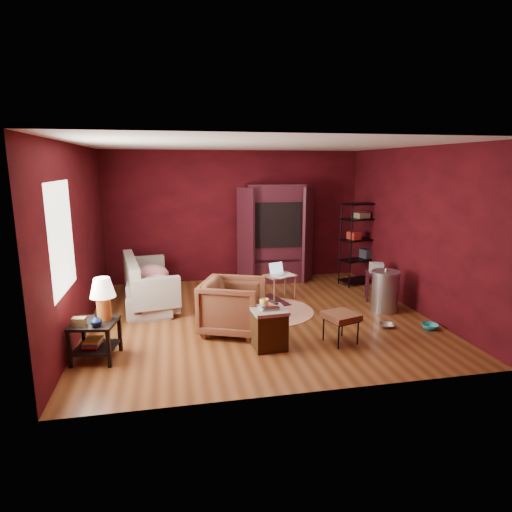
{
  "coord_description": "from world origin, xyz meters",
  "views": [
    {
      "loc": [
        -1.38,
        -6.66,
        2.49
      ],
      "look_at": [
        0.0,
        0.2,
        1.0
      ],
      "focal_mm": 30.0,
      "sensor_mm": 36.0,
      "label": 1
    }
  ],
  "objects": [
    {
      "name": "rug_oriental",
      "position": [
        0.03,
        0.65,
        0.02
      ],
      "size": [
        1.36,
        1.09,
        0.01
      ],
      "rotation": [
        0.0,
        0.0,
        0.28
      ],
      "color": "#50151E",
      "rests_on": "ground"
    },
    {
      "name": "tv_armoire",
      "position": [
        0.82,
        2.2,
        1.09
      ],
      "size": [
        1.65,
        0.92,
        2.1
      ],
      "rotation": [
        0.0,
        0.0,
        -0.05
      ],
      "color": "#43131E",
      "rests_on": "ground"
    },
    {
      "name": "footstool",
      "position": [
        0.94,
        -1.27,
        0.38
      ],
      "size": [
        0.53,
        0.53,
        0.44
      ],
      "rotation": [
        0.0,
        0.0,
        0.29
      ],
      "color": "black",
      "rests_on": "ground"
    },
    {
      "name": "vase",
      "position": [
        -2.34,
        -1.32,
        0.59
      ],
      "size": [
        0.16,
        0.17,
        0.14
      ],
      "primitive_type": "imported",
      "rotation": [
        0.0,
        0.0,
        0.11
      ],
      "color": "#0E1C46",
      "rests_on": "side_table"
    },
    {
      "name": "small_stand",
      "position": [
        2.34,
        0.47,
        0.53
      ],
      "size": [
        0.46,
        0.46,
        0.71
      ],
      "rotation": [
        0.0,
        0.0,
        -0.35
      ],
      "color": "#43131E",
      "rests_on": "ground"
    },
    {
      "name": "pet_bowl_turquoise",
      "position": [
        2.5,
        -1.07,
        0.13
      ],
      "size": [
        0.26,
        0.17,
        0.25
      ],
      "primitive_type": "imported",
      "rotation": [
        0.0,
        0.0,
        0.4
      ],
      "color": "#27ABB8",
      "rests_on": "ground"
    },
    {
      "name": "sofa",
      "position": [
        -1.8,
        1.05,
        0.37
      ],
      "size": [
        0.62,
        1.91,
        0.74
      ],
      "primitive_type": "imported",
      "rotation": [
        0.0,
        0.0,
        1.6
      ],
      "color": "gray",
      "rests_on": "ground"
    },
    {
      "name": "wire_shelving",
      "position": [
        2.54,
        1.59,
        0.95
      ],
      "size": [
        0.91,
        0.58,
        1.73
      ],
      "rotation": [
        0.0,
        0.0,
        0.27
      ],
      "color": "black",
      "rests_on": "ground"
    },
    {
      "name": "pet_bowl_steel",
      "position": [
        1.88,
        -0.87,
        0.12
      ],
      "size": [
        0.23,
        0.14,
        0.23
      ],
      "primitive_type": "imported",
      "rotation": [
        0.0,
        0.0,
        -0.39
      ],
      "color": "#B5B8BC",
      "rests_on": "ground"
    },
    {
      "name": "laptop_desk",
      "position": [
        0.59,
        0.88,
        0.42
      ],
      "size": [
        0.65,
        0.57,
        0.68
      ],
      "rotation": [
        0.0,
        0.0,
        0.37
      ],
      "color": "#9F6248",
      "rests_on": "ground"
    },
    {
      "name": "room",
      "position": [
        -0.04,
        -0.01,
        1.4
      ],
      "size": [
        5.54,
        5.04,
        2.84
      ],
      "color": "brown",
      "rests_on": "ground"
    },
    {
      "name": "side_table",
      "position": [
        -2.34,
        -1.11,
        0.64
      ],
      "size": [
        0.63,
        0.63,
        1.07
      ],
      "rotation": [
        0.0,
        0.0,
        -0.17
      ],
      "color": "black",
      "rests_on": "ground"
    },
    {
      "name": "hamper",
      "position": [
        -0.11,
        -1.24,
        0.29
      ],
      "size": [
        0.49,
        0.49,
        0.65
      ],
      "rotation": [
        0.0,
        0.0,
        0.06
      ],
      "color": "#3B230D",
      "rests_on": "ground"
    },
    {
      "name": "armchair",
      "position": [
        -0.51,
        -0.58,
        0.45
      ],
      "size": [
        1.09,
        1.12,
        0.9
      ],
      "primitive_type": "imported",
      "rotation": [
        0.0,
        0.0,
        1.19
      ],
      "color": "black",
      "rests_on": "ground"
    },
    {
      "name": "trash_can",
      "position": [
        2.2,
        -0.15,
        0.36
      ],
      "size": [
        0.62,
        0.62,
        0.77
      ],
      "rotation": [
        0.0,
        0.0,
        -0.31
      ],
      "color": "#A8A9B0",
      "rests_on": "ground"
    },
    {
      "name": "rug_round",
      "position": [
        0.24,
        0.22,
        0.01
      ],
      "size": [
        2.04,
        2.04,
        0.01
      ],
      "rotation": [
        0.0,
        0.0,
        0.42
      ],
      "color": "#EDDFC6",
      "rests_on": "ground"
    },
    {
      "name": "mug",
      "position": [
        -0.18,
        -1.29,
        0.69
      ],
      "size": [
        0.14,
        0.11,
        0.13
      ],
      "primitive_type": "imported",
      "rotation": [
        0.0,
        0.0,
        -0.11
      ],
      "color": "#FFF77C",
      "rests_on": "hamper"
    },
    {
      "name": "sofa_cushions",
      "position": [
        -1.84,
        0.99,
        0.4
      ],
      "size": [
        1.06,
        2.02,
        0.81
      ],
      "rotation": [
        0.0,
        0.0,
        0.16
      ],
      "color": "gray",
      "rests_on": "sofa"
    }
  ]
}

